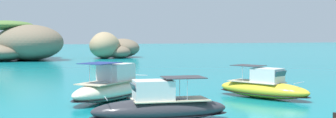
% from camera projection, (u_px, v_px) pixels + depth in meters
% --- Properties ---
extents(islet_large, '(17.53, 22.59, 7.28)m').
position_uv_depth(islet_large, '(25.00, 44.00, 82.90)').
color(islet_large, '#84755B').
rests_on(islet_large, ground).
extents(islet_small, '(12.46, 12.66, 5.23)m').
position_uv_depth(islet_small, '(112.00, 47.00, 89.37)').
color(islet_small, '#756651').
rests_on(islet_small, ground).
extents(motorboat_yellow, '(5.50, 7.73, 2.37)m').
position_uv_depth(motorboat_yellow, '(263.00, 88.00, 32.84)').
color(motorboat_yellow, yellow).
rests_on(motorboat_yellow, ground).
extents(motorboat_charcoal, '(7.80, 3.03, 2.39)m').
position_uv_depth(motorboat_charcoal, '(159.00, 107.00, 23.93)').
color(motorboat_charcoal, '#2D2D33').
rests_on(motorboat_charcoal, ground).
extents(motorboat_cream, '(8.19, 7.98, 2.76)m').
position_uv_depth(motorboat_cream, '(113.00, 88.00, 31.83)').
color(motorboat_cream, beige).
rests_on(motorboat_cream, ground).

